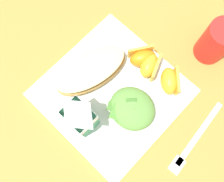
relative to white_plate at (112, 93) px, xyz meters
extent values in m
plane|color=#C67A33|center=(0.00, 0.00, -0.01)|extent=(3.00, 3.00, 0.00)
cube|color=white|center=(0.00, 0.00, 0.00)|extent=(0.28, 0.28, 0.02)
ellipsoid|color=#B77F42|center=(0.06, 0.00, 0.02)|extent=(0.12, 0.18, 0.03)
ellipsoid|color=brown|center=(0.06, 0.00, 0.03)|extent=(0.10, 0.17, 0.01)
ellipsoid|color=#EAD184|center=(0.06, 0.00, 0.04)|extent=(0.11, 0.18, 0.01)
ellipsoid|color=#5B8E3D|center=(-0.06, 0.00, 0.03)|extent=(0.10, 0.09, 0.04)
cube|color=#5B8E3D|center=(-0.07, 0.01, 0.04)|extent=(0.04, 0.03, 0.02)
cube|color=#4C8433|center=(-0.04, 0.03, 0.04)|extent=(0.03, 0.04, 0.01)
cube|color=#3D7028|center=(-0.06, 0.00, 0.04)|extent=(0.04, 0.04, 0.01)
cube|color=#3D7028|center=(-0.07, 0.01, 0.04)|extent=(0.03, 0.02, 0.02)
cube|color=#4C8433|center=(-0.03, 0.02, 0.03)|extent=(0.04, 0.03, 0.02)
cube|color=#2D8451|center=(0.00, 0.09, 0.05)|extent=(0.06, 0.04, 0.09)
cube|color=white|center=(0.00, 0.09, 0.08)|extent=(0.06, 0.04, 0.03)
pyramid|color=white|center=(0.00, 0.09, 0.11)|extent=(0.06, 0.04, 0.02)
ellipsoid|color=orange|center=(-0.08, -0.10, 0.03)|extent=(0.07, 0.07, 0.04)
cube|color=gold|center=(-0.09, -0.11, 0.03)|extent=(0.04, 0.04, 0.03)
ellipsoid|color=orange|center=(-0.02, -0.10, 0.03)|extent=(0.06, 0.07, 0.04)
cube|color=gold|center=(-0.03, -0.10, 0.03)|extent=(0.03, 0.06, 0.03)
ellipsoid|color=orange|center=(0.00, -0.10, 0.03)|extent=(0.06, 0.07, 0.04)
cube|color=gold|center=(0.02, -0.11, 0.03)|extent=(0.04, 0.05, 0.03)
cube|color=silver|center=(-0.20, -0.07, -0.01)|extent=(0.03, 0.17, 0.01)
cube|color=silver|center=(-0.21, 0.02, -0.01)|extent=(0.03, 0.04, 0.01)
cylinder|color=red|center=(-0.09, -0.23, 0.04)|extent=(0.07, 0.07, 0.10)
camera|label=1|loc=(-0.09, 0.10, 0.53)|focal=38.73mm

